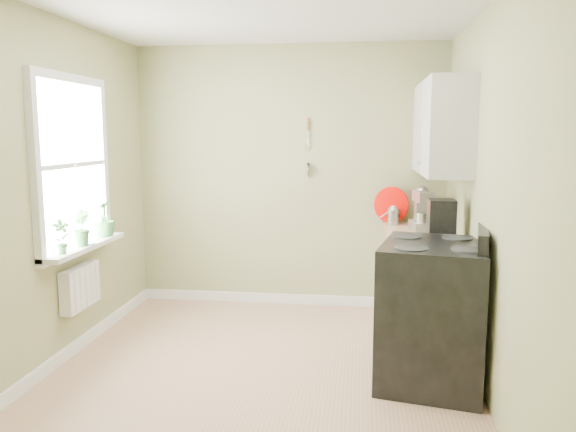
# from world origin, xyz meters

# --- Properties ---
(floor) EXTENTS (3.20, 3.60, 0.02)m
(floor) POSITION_xyz_m (0.00, 0.00, -0.01)
(floor) COLOR tan
(floor) RESTS_ON ground
(ceiling) EXTENTS (3.20, 3.60, 0.02)m
(ceiling) POSITION_xyz_m (0.00, 0.00, 2.71)
(ceiling) COLOR white
(ceiling) RESTS_ON wall_back
(wall_back) EXTENTS (3.20, 0.02, 2.70)m
(wall_back) POSITION_xyz_m (0.00, 1.81, 1.35)
(wall_back) COLOR tan
(wall_back) RESTS_ON floor
(wall_left) EXTENTS (0.02, 3.60, 2.70)m
(wall_left) POSITION_xyz_m (-1.61, 0.00, 1.35)
(wall_left) COLOR tan
(wall_left) RESTS_ON floor
(wall_right) EXTENTS (0.02, 3.60, 2.70)m
(wall_right) POSITION_xyz_m (1.61, 0.00, 1.35)
(wall_right) COLOR tan
(wall_right) RESTS_ON floor
(base_cabinets) EXTENTS (0.60, 1.60, 0.87)m
(base_cabinets) POSITION_xyz_m (1.30, 1.00, 0.43)
(base_cabinets) COLOR silver
(base_cabinets) RESTS_ON floor
(countertop) EXTENTS (0.64, 1.60, 0.04)m
(countertop) POSITION_xyz_m (1.29, 1.00, 0.89)
(countertop) COLOR tan
(countertop) RESTS_ON base_cabinets
(upper_cabinets) EXTENTS (0.35, 1.40, 0.80)m
(upper_cabinets) POSITION_xyz_m (1.43, 1.10, 1.85)
(upper_cabinets) COLOR silver
(upper_cabinets) RESTS_ON wall_right
(window) EXTENTS (0.06, 1.14, 1.44)m
(window) POSITION_xyz_m (-1.58, 0.30, 1.55)
(window) COLOR white
(window) RESTS_ON wall_left
(window_sill) EXTENTS (0.18, 1.14, 0.04)m
(window_sill) POSITION_xyz_m (-1.51, 0.30, 0.88)
(window_sill) COLOR white
(window_sill) RESTS_ON wall_left
(radiator) EXTENTS (0.12, 0.50, 0.35)m
(radiator) POSITION_xyz_m (-1.54, 0.25, 0.55)
(radiator) COLOR white
(radiator) RESTS_ON wall_left
(wall_utensils) EXTENTS (0.02, 0.14, 0.58)m
(wall_utensils) POSITION_xyz_m (0.20, 1.78, 1.56)
(wall_utensils) COLOR tan
(wall_utensils) RESTS_ON wall_back
(stove) EXTENTS (0.89, 0.97, 1.16)m
(stove) POSITION_xyz_m (1.28, 0.04, 0.52)
(stove) COLOR black
(stove) RESTS_ON floor
(stand_mixer) EXTENTS (0.24, 0.35, 0.40)m
(stand_mixer) POSITION_xyz_m (1.32, 1.34, 1.08)
(stand_mixer) COLOR #B2B2B7
(stand_mixer) RESTS_ON countertop
(kettle) EXTENTS (0.19, 0.11, 0.19)m
(kettle) POSITION_xyz_m (1.06, 1.56, 1.01)
(kettle) COLOR silver
(kettle) RESTS_ON countertop
(coffee_maker) EXTENTS (0.21, 0.23, 0.37)m
(coffee_maker) POSITION_xyz_m (1.39, 0.63, 1.08)
(coffee_maker) COLOR black
(coffee_maker) RESTS_ON countertop
(red_tray) EXTENTS (0.36, 0.20, 0.36)m
(red_tray) POSITION_xyz_m (1.05, 1.72, 1.09)
(red_tray) COLOR #AD0400
(red_tray) RESTS_ON countertop
(jar) EXTENTS (0.07, 0.07, 0.08)m
(jar) POSITION_xyz_m (1.10, 0.33, 0.95)
(jar) COLOR #B6B196
(jar) RESTS_ON countertop
(plant_a) EXTENTS (0.17, 0.17, 0.27)m
(plant_a) POSITION_xyz_m (-1.50, -0.07, 1.03)
(plant_a) COLOR #376D32
(plant_a) RESTS_ON window_sill
(plant_b) EXTENTS (0.21, 0.21, 0.30)m
(plant_b) POSITION_xyz_m (-1.50, 0.24, 1.05)
(plant_b) COLOR #376D32
(plant_b) RESTS_ON window_sill
(plant_c) EXTENTS (0.19, 0.19, 0.32)m
(plant_c) POSITION_xyz_m (-1.50, 0.67, 1.06)
(plant_c) COLOR #376D32
(plant_c) RESTS_ON window_sill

